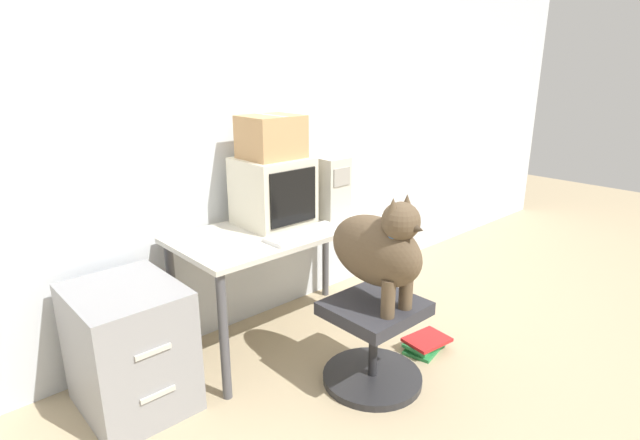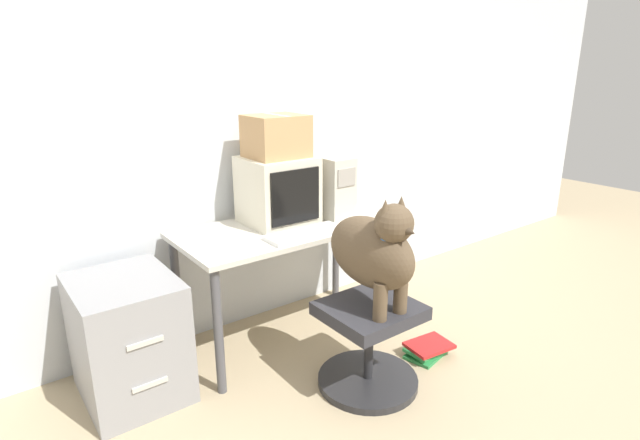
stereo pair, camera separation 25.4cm
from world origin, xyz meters
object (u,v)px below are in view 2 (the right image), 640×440
object	(u,v)px
pc_tower	(324,185)
book_stack_floor	(427,349)
dog	(374,250)
cardboard_box	(276,136)
office_chair	(369,343)
crt_monitor	(278,190)
filing_cabinet	(129,338)
keyboard	(305,233)

from	to	relation	value
pc_tower	book_stack_floor	bearing A→B (deg)	-75.57
dog	cardboard_box	world-z (taller)	cardboard_box
office_chair	pc_tower	bearing A→B (deg)	70.16
office_chair	cardboard_box	distance (m)	1.30
crt_monitor	book_stack_floor	size ratio (longest dim) A/B	1.38
pc_tower	cardboard_box	world-z (taller)	cardboard_box
cardboard_box	filing_cabinet	bearing A→B (deg)	-174.92
crt_monitor	keyboard	xyz separation A→B (m)	(-0.02, -0.31, -0.19)
crt_monitor	pc_tower	distance (m)	0.34
dog	crt_monitor	bearing A→B (deg)	94.38
keyboard	office_chair	distance (m)	0.71
filing_cabinet	cardboard_box	world-z (taller)	cardboard_box
office_chair	cardboard_box	xyz separation A→B (m)	(-0.06, 0.79, 1.03)
pc_tower	keyboard	size ratio (longest dim) A/B	0.96
keyboard	filing_cabinet	size ratio (longest dim) A/B	0.73
book_stack_floor	keyboard	bearing A→B (deg)	138.67
dog	book_stack_floor	distance (m)	0.89
office_chair	crt_monitor	bearing A→B (deg)	94.48
cardboard_box	book_stack_floor	world-z (taller)	cardboard_box
crt_monitor	keyboard	bearing A→B (deg)	-93.35
filing_cabinet	dog	bearing A→B (deg)	-34.20
pc_tower	book_stack_floor	distance (m)	1.21
filing_cabinet	cardboard_box	bearing A→B (deg)	5.08
filing_cabinet	office_chair	bearing A→B (deg)	-33.56
office_chair	book_stack_floor	size ratio (longest dim) A/B	1.86
filing_cabinet	cardboard_box	size ratio (longest dim) A/B	1.97
office_chair	filing_cabinet	size ratio (longest dim) A/B	0.84
dog	filing_cabinet	bearing A→B (deg)	145.80
office_chair	dog	bearing A→B (deg)	-90.00
pc_tower	filing_cabinet	xyz separation A→B (m)	(-1.33, -0.06, -0.62)
crt_monitor	dog	distance (m)	0.82
crt_monitor	filing_cabinet	world-z (taller)	crt_monitor
crt_monitor	office_chair	size ratio (longest dim) A/B	0.74
crt_monitor	book_stack_floor	world-z (taller)	crt_monitor
dog	cardboard_box	bearing A→B (deg)	94.36
crt_monitor	book_stack_floor	bearing A→B (deg)	-56.00
pc_tower	cardboard_box	bearing A→B (deg)	175.74
pc_tower	dog	size ratio (longest dim) A/B	0.74
office_chair	book_stack_floor	bearing A→B (deg)	-1.17
dog	pc_tower	bearing A→B (deg)	70.56
crt_monitor	cardboard_box	bearing A→B (deg)	90.00
keyboard	office_chair	xyz separation A→B (m)	(0.08, -0.48, -0.51)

